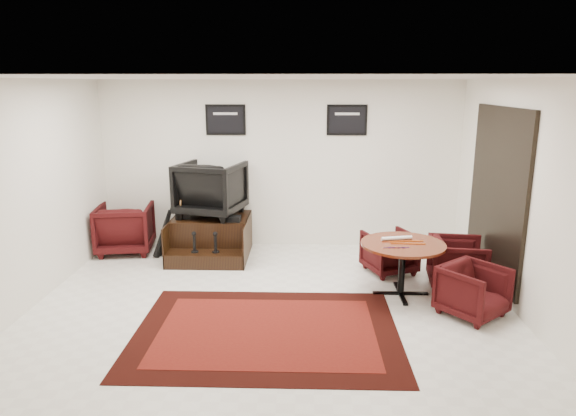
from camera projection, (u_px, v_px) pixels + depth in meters
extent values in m
plane|color=white|center=(272.00, 304.00, 6.54)|extent=(6.00, 6.00, 0.00)
cube|color=white|center=(280.00, 165.00, 8.63)|extent=(6.00, 0.02, 2.80)
cube|color=white|center=(250.00, 270.00, 3.78)|extent=(6.00, 0.02, 2.80)
cube|color=white|center=(27.00, 195.00, 6.30)|extent=(0.02, 5.00, 2.80)
cube|color=white|center=(522.00, 198.00, 6.12)|extent=(0.02, 5.00, 2.80)
cube|color=white|center=(270.00, 78.00, 5.87)|extent=(6.00, 5.00, 0.02)
cube|color=black|center=(497.00, 194.00, 6.82)|extent=(0.05, 1.90, 2.30)
cube|color=black|center=(496.00, 194.00, 6.82)|extent=(0.02, 1.72, 2.12)
cube|color=black|center=(496.00, 194.00, 6.82)|extent=(0.03, 0.05, 2.12)
cube|color=black|center=(226.00, 120.00, 8.46)|extent=(0.66, 0.03, 0.50)
cube|color=black|center=(225.00, 120.00, 8.45)|extent=(0.58, 0.01, 0.42)
cube|color=silver|center=(225.00, 114.00, 8.42)|extent=(0.40, 0.00, 0.04)
cube|color=black|center=(347.00, 120.00, 8.40)|extent=(0.66, 0.03, 0.50)
cube|color=black|center=(347.00, 120.00, 8.39)|extent=(0.58, 0.01, 0.42)
cube|color=silver|center=(347.00, 114.00, 8.36)|extent=(0.40, 0.00, 0.04)
cube|color=black|center=(267.00, 331.00, 5.81)|extent=(2.97, 2.23, 0.01)
cube|color=#55100C|center=(267.00, 331.00, 5.81)|extent=(2.44, 1.70, 0.01)
cube|color=black|center=(212.00, 235.00, 8.42)|extent=(1.22, 0.90, 0.63)
cube|color=black|center=(206.00, 259.00, 7.86)|extent=(1.22, 0.36, 0.23)
cube|color=black|center=(173.00, 238.00, 8.26)|extent=(0.02, 1.26, 0.63)
cube|color=black|center=(248.00, 238.00, 8.23)|extent=(0.02, 1.26, 0.63)
cylinder|color=black|center=(195.00, 252.00, 7.83)|extent=(0.11, 0.11, 0.02)
cylinder|color=black|center=(194.00, 243.00, 7.80)|extent=(0.04, 0.04, 0.24)
sphere|color=black|center=(194.00, 234.00, 7.76)|extent=(0.07, 0.07, 0.07)
cylinder|color=black|center=(216.00, 252.00, 7.82)|extent=(0.11, 0.11, 0.02)
cylinder|color=black|center=(216.00, 244.00, 7.79)|extent=(0.04, 0.04, 0.24)
sphere|color=black|center=(215.00, 234.00, 7.75)|extent=(0.07, 0.07, 0.07)
imported|color=black|center=(211.00, 186.00, 8.28)|extent=(1.15, 1.10, 0.98)
cube|color=black|center=(179.00, 215.00, 8.24)|extent=(0.17, 0.31, 0.11)
cube|color=black|center=(186.00, 214.00, 8.26)|extent=(0.17, 0.31, 0.11)
cube|color=black|center=(233.00, 219.00, 8.03)|extent=(0.26, 0.19, 0.09)
imported|color=black|center=(125.00, 226.00, 8.46)|extent=(0.97, 0.92, 0.89)
cylinder|color=#49190A|center=(403.00, 244.00, 6.67)|extent=(1.09, 1.09, 0.03)
cylinder|color=black|center=(402.00, 269.00, 6.75)|extent=(0.09, 0.09, 0.64)
cube|color=black|center=(400.00, 293.00, 6.83)|extent=(0.73, 0.06, 0.03)
cube|color=black|center=(400.00, 293.00, 6.83)|extent=(0.06, 0.73, 0.03)
imported|color=black|center=(389.00, 250.00, 7.57)|extent=(0.84, 0.82, 0.68)
imported|color=black|center=(458.00, 260.00, 7.04)|extent=(0.76, 0.80, 0.74)
imported|color=black|center=(473.00, 289.00, 6.14)|extent=(0.92, 0.91, 0.69)
cylinder|color=white|center=(397.00, 238.00, 6.80)|extent=(0.42, 0.14, 0.05)
cylinder|color=#CE500B|center=(408.00, 243.00, 6.63)|extent=(0.45, 0.03, 0.01)
cylinder|color=#CE500B|center=(407.00, 241.00, 6.73)|extent=(0.45, 0.06, 0.01)
cylinder|color=#4C1933|center=(387.00, 248.00, 6.48)|extent=(0.10, 0.05, 0.01)
cylinder|color=#4C1933|center=(392.00, 248.00, 6.47)|extent=(0.10, 0.05, 0.01)
cylinder|color=#4C1933|center=(396.00, 248.00, 6.47)|extent=(0.10, 0.05, 0.01)
cylinder|color=#4C1933|center=(401.00, 248.00, 6.47)|extent=(0.10, 0.05, 0.01)
cylinder|color=#4C1933|center=(406.00, 248.00, 6.47)|extent=(0.10, 0.05, 0.01)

